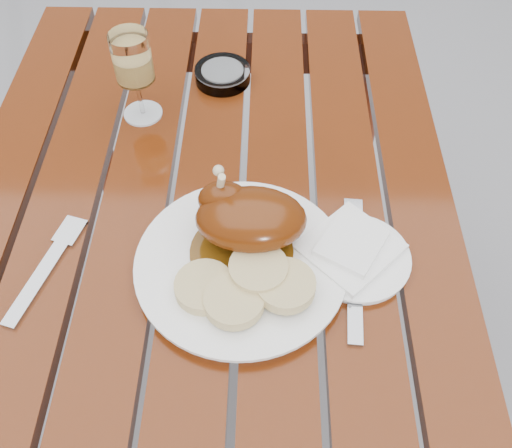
{
  "coord_description": "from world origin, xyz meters",
  "views": [
    {
      "loc": [
        0.09,
        -0.56,
        1.45
      ],
      "look_at": [
        0.08,
        -0.03,
        0.78
      ],
      "focal_mm": 40.0,
      "sensor_mm": 36.0,
      "label": 1
    }
  ],
  "objects": [
    {
      "name": "fork",
      "position": [
        -0.23,
        -0.11,
        0.75
      ],
      "size": [
        0.07,
        0.18,
        0.01
      ],
      "primitive_type": "cube",
      "rotation": [
        0.0,
        0.0,
        -0.28
      ],
      "color": "gray",
      "rests_on": "table"
    },
    {
      "name": "knife",
      "position": [
        0.23,
        -0.11,
        0.75
      ],
      "size": [
        0.04,
        0.22,
        0.01
      ],
      "primitive_type": "cube",
      "rotation": [
        0.0,
        0.0,
        -0.07
      ],
      "color": "gray",
      "rests_on": "table"
    },
    {
      "name": "wine_glass",
      "position": [
        -0.13,
        0.24,
        0.83
      ],
      "size": [
        0.08,
        0.08,
        0.17
      ],
      "primitive_type": "cylinder",
      "rotation": [
        0.0,
        0.0,
        -0.2
      ],
      "color": "#F0C86D",
      "rests_on": "table"
    },
    {
      "name": "table",
      "position": [
        0.0,
        0.0,
        0.38
      ],
      "size": [
        0.8,
        1.2,
        0.75
      ],
      "primitive_type": "cube",
      "color": "#65260C",
      "rests_on": "ground"
    },
    {
      "name": "bread_dumplings",
      "position": [
        0.07,
        -0.14,
        0.79
      ],
      "size": [
        0.19,
        0.13,
        0.03
      ],
      "color": "tan",
      "rests_on": "dinner_plate"
    },
    {
      "name": "side_plate",
      "position": [
        0.23,
        -0.08,
        0.76
      ],
      "size": [
        0.19,
        0.19,
        0.01
      ],
      "primitive_type": "cylinder",
      "rotation": [
        0.0,
        0.0,
        -0.2
      ],
      "color": "white",
      "rests_on": "table"
    },
    {
      "name": "ground",
      "position": [
        0.0,
        0.0,
        0.0
      ],
      "size": [
        60.0,
        60.0,
        0.0
      ],
      "primitive_type": "plane",
      "color": "slate",
      "rests_on": "ground"
    },
    {
      "name": "roast_duck",
      "position": [
        0.07,
        -0.05,
        0.81
      ],
      "size": [
        0.17,
        0.16,
        0.12
      ],
      "color": "#512F09",
      "rests_on": "dinner_plate"
    },
    {
      "name": "dinner_plate",
      "position": [
        0.06,
        -0.09,
        0.76
      ],
      "size": [
        0.31,
        0.31,
        0.02
      ],
      "primitive_type": "cylinder",
      "rotation": [
        0.0,
        0.0,
        -0.01
      ],
      "color": "white",
      "rests_on": "table"
    },
    {
      "name": "napkin",
      "position": [
        0.22,
        -0.07,
        0.77
      ],
      "size": [
        0.17,
        0.17,
        0.01
      ],
      "primitive_type": "cube",
      "rotation": [
        0.0,
        0.0,
        0.78
      ],
      "color": "white",
      "rests_on": "side_plate"
    },
    {
      "name": "ashtray",
      "position": [
        0.01,
        0.35,
        0.76
      ],
      "size": [
        0.11,
        0.11,
        0.03
      ],
      "primitive_type": "cylinder",
      "rotation": [
        0.0,
        0.0,
        0.04
      ],
      "color": "#B2B7BC",
      "rests_on": "table"
    }
  ]
}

